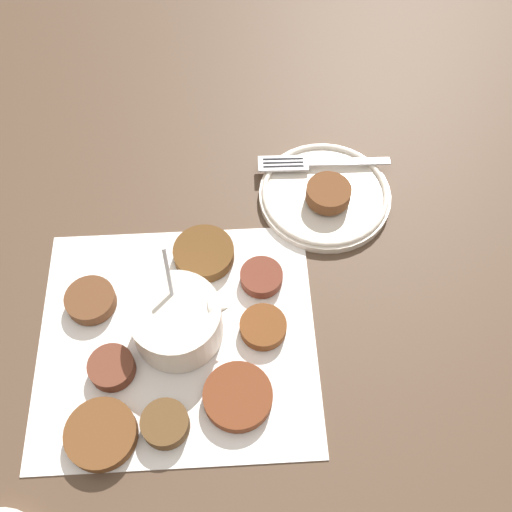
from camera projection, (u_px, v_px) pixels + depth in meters
The scene contains 14 objects.
ground_plane at pixel (194, 336), 0.78m from camera, with size 4.00×4.00×0.00m, color #4C3828.
napkin at pixel (177, 338), 0.77m from camera, with size 0.38×0.36×0.00m.
sauce_bowl at pixel (178, 322), 0.75m from camera, with size 0.13×0.12×0.12m.
fritter_0 at pixel (91, 300), 0.79m from camera, with size 0.07×0.07×0.02m.
fritter_1 at pixel (238, 397), 0.72m from camera, with size 0.08×0.08×0.02m.
fritter_2 at pixel (112, 368), 0.74m from camera, with size 0.06×0.06×0.02m.
fritter_3 at pixel (101, 434), 0.70m from camera, with size 0.08×0.08×0.02m.
fritter_4 at pixel (263, 327), 0.77m from camera, with size 0.06×0.06×0.02m.
fritter_5 at pixel (204, 253), 0.83m from camera, with size 0.08×0.08×0.02m.
fritter_6 at pixel (261, 277), 0.81m from camera, with size 0.06×0.06×0.02m.
fritter_7 at pixel (165, 424), 0.70m from camera, with size 0.06×0.06×0.02m.
serving_plate at pixel (325, 195), 0.88m from camera, with size 0.19×0.19×0.02m.
fritter_on_plate at pixel (328, 193), 0.86m from camera, with size 0.06×0.06×0.02m.
fork at pixel (309, 163), 0.90m from camera, with size 0.20×0.04×0.00m.
Camera 1 is at (0.04, -0.32, 0.72)m, focal length 42.00 mm.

